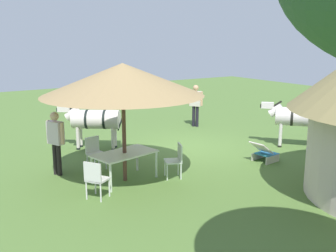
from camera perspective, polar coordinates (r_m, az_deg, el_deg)
ground_plane at (r=13.21m, az=2.58°, el=-3.24°), size 36.00×36.00×0.00m
shade_umbrella at (r=9.81m, az=-6.51°, el=6.66°), size 4.00×4.00×3.00m
patio_dining_table at (r=10.20m, az=-6.23°, el=-4.23°), size 1.74×1.20×0.74m
patio_chair_west_end at (r=11.27m, az=-10.47°, el=-3.49°), size 0.52×0.50×0.90m
patio_chair_east_end at (r=9.17m, az=-10.36°, el=-7.27°), size 0.59×0.60×0.90m
patio_chair_near_hut at (r=10.40m, az=1.16°, el=-4.65°), size 0.56×0.57×0.90m
guest_beside_umbrella at (r=10.87m, az=-15.78°, el=-1.58°), size 0.38×0.57×1.71m
standing_watcher at (r=16.27m, az=3.97°, el=3.49°), size 0.43×0.54×1.72m
striped_lounge_chair at (r=12.13m, az=13.64°, el=-3.79°), size 0.86×0.62×0.64m
zebra_nearest_camera at (r=13.83m, az=18.28°, el=1.15°), size 1.66×1.88×1.55m
zebra_by_umbrella at (r=13.21m, az=-10.52°, el=0.87°), size 1.87×1.52×1.51m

